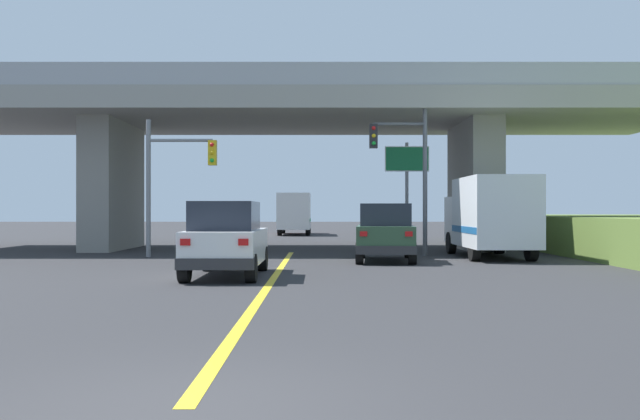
# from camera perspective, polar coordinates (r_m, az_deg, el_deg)

# --- Properties ---
(ground) EXTENTS (160.00, 160.00, 0.00)m
(ground) POSITION_cam_1_polar(r_m,az_deg,el_deg) (32.40, -2.06, -3.20)
(ground) COLOR #2B2B2D
(overpass_bridge) EXTENTS (35.50, 9.92, 7.63)m
(overpass_bridge) POSITION_cam_1_polar(r_m,az_deg,el_deg) (32.57, -2.06, 6.60)
(overpass_bridge) COLOR gray
(overpass_bridge) RESTS_ON ground
(lane_divider_stripe) EXTENTS (0.20, 23.48, 0.01)m
(lane_divider_stripe) POSITION_cam_1_polar(r_m,az_deg,el_deg) (18.11, -3.79, -5.68)
(lane_divider_stripe) COLOR yellow
(lane_divider_stripe) RESTS_ON ground
(suv_lead) EXTENTS (1.90, 4.62, 2.02)m
(suv_lead) POSITION_cam_1_polar(r_m,az_deg,el_deg) (18.99, -7.53, -2.36)
(suv_lead) COLOR silver
(suv_lead) RESTS_ON ground
(suv_crossing) EXTENTS (2.31, 4.51, 2.02)m
(suv_crossing) POSITION_cam_1_polar(r_m,az_deg,el_deg) (24.67, 5.44, -1.83)
(suv_crossing) COLOR #2D4C33
(suv_crossing) RESTS_ON ground
(box_truck) EXTENTS (2.33, 6.47, 3.01)m
(box_truck) POSITION_cam_1_polar(r_m,az_deg,el_deg) (27.13, 13.79, -0.47)
(box_truck) COLOR silver
(box_truck) RESTS_ON ground
(traffic_signal_nearside) EXTENTS (2.30, 0.36, 5.96)m
(traffic_signal_nearside) POSITION_cam_1_polar(r_m,az_deg,el_deg) (27.96, 7.25, 3.89)
(traffic_signal_nearside) COLOR #56595E
(traffic_signal_nearside) RESTS_ON ground
(traffic_signal_farside) EXTENTS (2.72, 0.36, 5.28)m
(traffic_signal_farside) POSITION_cam_1_polar(r_m,az_deg,el_deg) (27.49, -11.88, 3.08)
(traffic_signal_farside) COLOR slate
(traffic_signal_farside) RESTS_ON ground
(highway_sign) EXTENTS (1.88, 0.17, 4.68)m
(highway_sign) POSITION_cam_1_polar(r_m,az_deg,el_deg) (29.95, 7.20, 3.25)
(highway_sign) COLOR slate
(highway_sign) RESTS_ON ground
(semi_truck_distant) EXTENTS (2.33, 7.15, 3.03)m
(semi_truck_distant) POSITION_cam_1_polar(r_m,az_deg,el_deg) (51.68, -1.98, -0.25)
(semi_truck_distant) COLOR red
(semi_truck_distant) RESTS_ON ground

